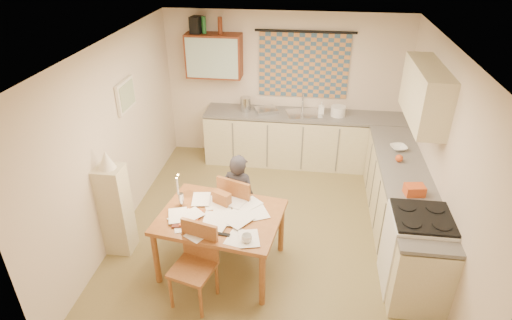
# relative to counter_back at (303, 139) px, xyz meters

# --- Properties ---
(floor) EXTENTS (4.00, 4.50, 0.02)m
(floor) POSITION_rel_counter_back_xyz_m (-0.36, -1.95, -0.46)
(floor) COLOR brown
(floor) RESTS_ON ground
(ceiling) EXTENTS (4.00, 4.50, 0.02)m
(ceiling) POSITION_rel_counter_back_xyz_m (-0.36, -1.95, 2.06)
(ceiling) COLOR white
(ceiling) RESTS_ON floor
(wall_back) EXTENTS (4.00, 0.02, 2.50)m
(wall_back) POSITION_rel_counter_back_xyz_m (-0.36, 0.31, 0.80)
(wall_back) COLOR beige
(wall_back) RESTS_ON floor
(wall_front) EXTENTS (4.00, 0.02, 2.50)m
(wall_front) POSITION_rel_counter_back_xyz_m (-0.36, -4.21, 0.80)
(wall_front) COLOR beige
(wall_front) RESTS_ON floor
(wall_left) EXTENTS (0.02, 4.50, 2.50)m
(wall_left) POSITION_rel_counter_back_xyz_m (-2.37, -1.95, 0.80)
(wall_left) COLOR beige
(wall_left) RESTS_ON floor
(wall_right) EXTENTS (0.02, 4.50, 2.50)m
(wall_right) POSITION_rel_counter_back_xyz_m (1.65, -1.95, 0.80)
(wall_right) COLOR beige
(wall_right) RESTS_ON floor
(window_blind) EXTENTS (1.45, 0.03, 1.05)m
(window_blind) POSITION_rel_counter_back_xyz_m (-0.06, 0.27, 1.20)
(window_blind) COLOR #32516D
(window_blind) RESTS_ON wall_back
(curtain_rod) EXTENTS (1.60, 0.04, 0.04)m
(curtain_rod) POSITION_rel_counter_back_xyz_m (-0.06, 0.25, 1.75)
(curtain_rod) COLOR black
(curtain_rod) RESTS_ON wall_back
(wall_cabinet) EXTENTS (0.90, 0.34, 0.70)m
(wall_cabinet) POSITION_rel_counter_back_xyz_m (-1.51, 0.13, 1.35)
(wall_cabinet) COLOR #57220F
(wall_cabinet) RESTS_ON wall_back
(wall_cabinet_glass) EXTENTS (0.84, 0.02, 0.64)m
(wall_cabinet_glass) POSITION_rel_counter_back_xyz_m (-1.51, -0.04, 1.35)
(wall_cabinet_glass) COLOR #99B2A5
(wall_cabinet_glass) RESTS_ON wall_back
(upper_cabinet_right) EXTENTS (0.34, 1.30, 0.70)m
(upper_cabinet_right) POSITION_rel_counter_back_xyz_m (1.47, -1.40, 1.40)
(upper_cabinet_right) COLOR #C5B78A
(upper_cabinet_right) RESTS_ON wall_right
(framed_print) EXTENTS (0.04, 0.50, 0.40)m
(framed_print) POSITION_rel_counter_back_xyz_m (-2.33, -1.55, 1.25)
(framed_print) COLOR beige
(framed_print) RESTS_ON wall_left
(print_canvas) EXTENTS (0.01, 0.42, 0.32)m
(print_canvas) POSITION_rel_counter_back_xyz_m (-2.30, -1.55, 1.25)
(print_canvas) COLOR beige
(print_canvas) RESTS_ON wall_left
(counter_back) EXTENTS (3.30, 0.62, 0.92)m
(counter_back) POSITION_rel_counter_back_xyz_m (0.00, 0.00, 0.00)
(counter_back) COLOR #C5B78A
(counter_back) RESTS_ON floor
(counter_right) EXTENTS (0.62, 2.95, 0.92)m
(counter_right) POSITION_rel_counter_back_xyz_m (1.34, -1.80, -0.00)
(counter_right) COLOR #C5B78A
(counter_right) RESTS_ON floor
(stove) EXTENTS (0.64, 0.64, 0.98)m
(stove) POSITION_rel_counter_back_xyz_m (1.34, -2.75, 0.04)
(stove) COLOR white
(stove) RESTS_ON floor
(sink) EXTENTS (0.64, 0.56, 0.10)m
(sink) POSITION_rel_counter_back_xyz_m (-0.01, 0.00, 0.43)
(sink) COLOR silver
(sink) RESTS_ON counter_back
(tap) EXTENTS (0.04, 0.04, 0.28)m
(tap) POSITION_rel_counter_back_xyz_m (-0.04, 0.18, 0.61)
(tap) COLOR silver
(tap) RESTS_ON counter_back
(dish_rack) EXTENTS (0.44, 0.41, 0.06)m
(dish_rack) POSITION_rel_counter_back_xyz_m (-0.64, 0.00, 0.50)
(dish_rack) COLOR silver
(dish_rack) RESTS_ON counter_back
(kettle) EXTENTS (0.18, 0.18, 0.24)m
(kettle) POSITION_rel_counter_back_xyz_m (-0.98, 0.00, 0.59)
(kettle) COLOR silver
(kettle) RESTS_ON counter_back
(mixing_bowl) EXTENTS (0.30, 0.30, 0.16)m
(mixing_bowl) POSITION_rel_counter_back_xyz_m (0.55, -0.00, 0.55)
(mixing_bowl) COLOR white
(mixing_bowl) RESTS_ON counter_back
(soap_bottle) EXTENTS (0.10, 0.11, 0.20)m
(soap_bottle) POSITION_rel_counter_back_xyz_m (0.27, 0.05, 0.57)
(soap_bottle) COLOR white
(soap_bottle) RESTS_ON counter_back
(bowl) EXTENTS (0.33, 0.33, 0.06)m
(bowl) POSITION_rel_counter_back_xyz_m (1.34, -1.11, 0.50)
(bowl) COLOR white
(bowl) RESTS_ON counter_right
(orange_bag) EXTENTS (0.24, 0.19, 0.12)m
(orange_bag) POSITION_rel_counter_back_xyz_m (1.34, -2.24, 0.53)
(orange_bag) COLOR #C44A1C
(orange_bag) RESTS_ON counter_right
(fruit_orange) EXTENTS (0.10, 0.10, 0.10)m
(fruit_orange) POSITION_rel_counter_back_xyz_m (1.29, -1.46, 0.52)
(fruit_orange) COLOR #C44A1C
(fruit_orange) RESTS_ON counter_right
(speaker) EXTENTS (0.19, 0.22, 0.26)m
(speaker) POSITION_rel_counter_back_xyz_m (-1.77, 0.13, 1.83)
(speaker) COLOR black
(speaker) RESTS_ON wall_cabinet
(bottle_green) EXTENTS (0.08, 0.08, 0.26)m
(bottle_green) POSITION_rel_counter_back_xyz_m (-1.65, 0.13, 1.83)
(bottle_green) COLOR #195926
(bottle_green) RESTS_ON wall_cabinet
(bottle_brown) EXTENTS (0.09, 0.09, 0.26)m
(bottle_brown) POSITION_rel_counter_back_xyz_m (-1.39, 0.13, 1.83)
(bottle_brown) COLOR #57220F
(bottle_brown) RESTS_ON wall_cabinet
(dining_table) EXTENTS (1.50, 1.22, 0.75)m
(dining_table) POSITION_rel_counter_back_xyz_m (-0.86, -2.71, -0.07)
(dining_table) COLOR brown
(dining_table) RESTS_ON floor
(chair_far) EXTENTS (0.57, 0.57, 0.99)m
(chair_far) POSITION_rel_counter_back_xyz_m (-0.71, -2.16, -0.14)
(chair_far) COLOR brown
(chair_far) RESTS_ON floor
(chair_near) EXTENTS (0.52, 0.52, 0.94)m
(chair_near) POSITION_rel_counter_back_xyz_m (-1.04, -3.29, -0.16)
(chair_near) COLOR brown
(chair_near) RESTS_ON floor
(person) EXTENTS (0.61, 0.53, 1.25)m
(person) POSITION_rel_counter_back_xyz_m (-0.74, -2.16, 0.17)
(person) COLOR black
(person) RESTS_ON floor
(shelf_stand) EXTENTS (0.32, 0.30, 1.19)m
(shelf_stand) POSITION_rel_counter_back_xyz_m (-2.20, -2.57, 0.15)
(shelf_stand) COLOR #C5B78A
(shelf_stand) RESTS_ON floor
(lampshade) EXTENTS (0.20, 0.20, 0.22)m
(lampshade) POSITION_rel_counter_back_xyz_m (-2.20, -2.57, 0.85)
(lampshade) COLOR beige
(lampshade) RESTS_ON shelf_stand
(letter_rack) EXTENTS (0.24, 0.19, 0.16)m
(letter_rack) POSITION_rel_counter_back_xyz_m (-0.88, -2.48, 0.38)
(letter_rack) COLOR brown
(letter_rack) RESTS_ON dining_table
(mug) EXTENTS (0.11, 0.11, 0.09)m
(mug) POSITION_rel_counter_back_xyz_m (-0.49, -3.13, 0.34)
(mug) COLOR white
(mug) RESTS_ON dining_table
(magazine) EXTENTS (0.27, 0.31, 0.02)m
(magazine) POSITION_rel_counter_back_xyz_m (-1.36, -2.90, 0.31)
(magazine) COLOR maroon
(magazine) RESTS_ON dining_table
(book) EXTENTS (0.21, 0.26, 0.02)m
(book) POSITION_rel_counter_back_xyz_m (-1.25, -2.77, 0.31)
(book) COLOR #C44A1C
(book) RESTS_ON dining_table
(orange_box) EXTENTS (0.12, 0.09, 0.04)m
(orange_box) POSITION_rel_counter_back_xyz_m (-1.20, -2.96, 0.32)
(orange_box) COLOR #C44A1C
(orange_box) RESTS_ON dining_table
(eyeglasses) EXTENTS (0.13, 0.06, 0.02)m
(eyeglasses) POSITION_rel_counter_back_xyz_m (-0.74, -3.06, 0.31)
(eyeglasses) COLOR black
(eyeglasses) RESTS_ON dining_table
(candle_holder) EXTENTS (0.06, 0.06, 0.18)m
(candle_holder) POSITION_rel_counter_back_xyz_m (-1.34, -2.60, 0.39)
(candle_holder) COLOR silver
(candle_holder) RESTS_ON dining_table
(candle) EXTENTS (0.03, 0.03, 0.22)m
(candle) POSITION_rel_counter_back_xyz_m (-1.37, -2.61, 0.59)
(candle) COLOR white
(candle) RESTS_ON dining_table
(candle_flame) EXTENTS (0.02, 0.02, 0.02)m
(candle_flame) POSITION_rel_counter_back_xyz_m (-1.36, -2.57, 0.71)
(candle_flame) COLOR #FFCC66
(candle_flame) RESTS_ON dining_table
(papers) EXTENTS (1.19, 1.00, 0.03)m
(papers) POSITION_rel_counter_back_xyz_m (-0.85, -2.74, 0.31)
(papers) COLOR white
(papers) RESTS_ON dining_table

